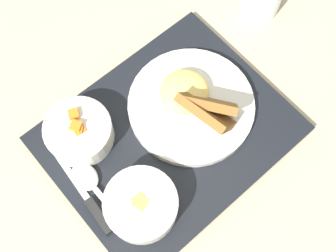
% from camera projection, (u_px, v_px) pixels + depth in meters
% --- Properties ---
extents(ground_plane, '(4.00, 4.00, 0.00)m').
position_uv_depth(ground_plane, '(168.00, 135.00, 0.73)').
color(ground_plane, tan).
extents(serving_tray, '(0.40, 0.33, 0.01)m').
position_uv_depth(serving_tray, '(168.00, 134.00, 0.72)').
color(serving_tray, black).
rests_on(serving_tray, ground_plane).
extents(bowl_salad, '(0.11, 0.11, 0.06)m').
position_uv_depth(bowl_salad, '(79.00, 131.00, 0.69)').
color(bowl_salad, silver).
rests_on(bowl_salad, serving_tray).
extents(bowl_soup, '(0.11, 0.11, 0.05)m').
position_uv_depth(bowl_soup, '(141.00, 205.00, 0.64)').
color(bowl_soup, silver).
rests_on(bowl_soup, serving_tray).
extents(plate_main, '(0.22, 0.22, 0.09)m').
position_uv_depth(plate_main, '(193.00, 103.00, 0.72)').
color(plate_main, silver).
rests_on(plate_main, serving_tray).
extents(knife, '(0.02, 0.19, 0.01)m').
position_uv_depth(knife, '(92.00, 206.00, 0.67)').
color(knife, silver).
rests_on(knife, serving_tray).
extents(spoon, '(0.04, 0.14, 0.01)m').
position_uv_depth(spoon, '(90.00, 183.00, 0.68)').
color(spoon, silver).
rests_on(spoon, serving_tray).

